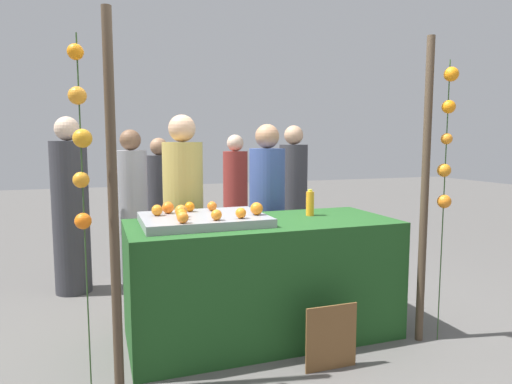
% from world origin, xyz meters
% --- Properties ---
extents(ground_plane, '(24.00, 24.00, 0.00)m').
position_xyz_m(ground_plane, '(0.00, 0.00, 0.00)').
color(ground_plane, '#565451').
extents(stall_counter, '(1.97, 0.85, 0.88)m').
position_xyz_m(stall_counter, '(0.00, 0.00, 0.44)').
color(stall_counter, '#1E4C1E').
rests_on(stall_counter, ground_plane).
extents(orange_tray, '(0.87, 0.65, 0.06)m').
position_xyz_m(orange_tray, '(-0.43, 0.04, 0.91)').
color(orange_tray, gray).
rests_on(orange_tray, stall_counter).
extents(orange_0, '(0.08, 0.08, 0.08)m').
position_xyz_m(orange_0, '(-0.75, 0.13, 0.98)').
color(orange_0, orange).
rests_on(orange_0, orange_tray).
extents(orange_1, '(0.09, 0.09, 0.09)m').
position_xyz_m(orange_1, '(-0.66, 0.21, 0.98)').
color(orange_1, orange).
rests_on(orange_1, orange_tray).
extents(orange_2, '(0.09, 0.09, 0.09)m').
position_xyz_m(orange_2, '(-0.60, 0.02, 0.98)').
color(orange_2, orange).
rests_on(orange_2, orange_tray).
extents(orange_3, '(0.07, 0.07, 0.07)m').
position_xyz_m(orange_3, '(-0.62, -0.10, 0.97)').
color(orange_3, orange).
rests_on(orange_3, orange_tray).
extents(orange_4, '(0.08, 0.08, 0.08)m').
position_xyz_m(orange_4, '(-0.63, -0.23, 0.97)').
color(orange_4, orange).
rests_on(orange_4, orange_tray).
extents(orange_5, '(0.07, 0.07, 0.07)m').
position_xyz_m(orange_5, '(-0.22, -0.17, 0.97)').
color(orange_5, orange).
rests_on(orange_5, orange_tray).
extents(orange_6, '(0.07, 0.07, 0.07)m').
position_xyz_m(orange_6, '(-0.40, -0.19, 0.97)').
color(orange_6, orange).
rests_on(orange_6, orange_tray).
extents(orange_7, '(0.07, 0.07, 0.07)m').
position_xyz_m(orange_7, '(-0.33, 0.22, 0.97)').
color(orange_7, orange).
rests_on(orange_7, orange_tray).
extents(orange_8, '(0.08, 0.08, 0.08)m').
position_xyz_m(orange_8, '(-0.50, 0.24, 0.97)').
color(orange_8, orange).
rests_on(orange_8, orange_tray).
extents(orange_9, '(0.09, 0.09, 0.09)m').
position_xyz_m(orange_9, '(-0.07, -0.07, 0.98)').
color(orange_9, orange).
rests_on(orange_9, orange_tray).
extents(juice_bottle, '(0.06, 0.06, 0.21)m').
position_xyz_m(juice_bottle, '(0.44, 0.11, 0.98)').
color(juice_bottle, orange).
rests_on(juice_bottle, stall_counter).
extents(chalkboard_sign, '(0.36, 0.03, 0.44)m').
position_xyz_m(chalkboard_sign, '(0.23, -0.63, 0.21)').
color(chalkboard_sign, brown).
rests_on(chalkboard_sign, ground_plane).
extents(vendor_left, '(0.34, 0.34, 1.68)m').
position_xyz_m(vendor_left, '(-0.46, 0.69, 0.78)').
color(vendor_left, tan).
rests_on(vendor_left, ground_plane).
extents(vendor_right, '(0.32, 0.32, 1.62)m').
position_xyz_m(vendor_right, '(0.31, 0.73, 0.75)').
color(vendor_right, '#384C8C').
rests_on(vendor_right, ground_plane).
extents(crowd_person_0, '(0.32, 0.32, 1.58)m').
position_xyz_m(crowd_person_0, '(-0.81, 1.72, 0.74)').
color(crowd_person_0, '#99999E').
rests_on(crowd_person_0, ground_plane).
extents(crowd_person_1, '(0.34, 0.34, 1.69)m').
position_xyz_m(crowd_person_1, '(-1.40, 1.54, 0.79)').
color(crowd_person_1, '#333338').
rests_on(crowd_person_1, ground_plane).
extents(crowd_person_2, '(0.33, 0.33, 1.64)m').
position_xyz_m(crowd_person_2, '(1.02, 1.75, 0.76)').
color(crowd_person_2, '#333338').
rests_on(crowd_person_2, ground_plane).
extents(crowd_person_3, '(0.30, 0.30, 1.50)m').
position_xyz_m(crowd_person_3, '(-0.46, 2.26, 0.70)').
color(crowd_person_3, '#333338').
rests_on(crowd_person_3, ground_plane).
extents(crowd_person_4, '(0.31, 0.31, 1.54)m').
position_xyz_m(crowd_person_4, '(0.50, 2.35, 0.72)').
color(crowd_person_4, maroon).
rests_on(crowd_person_4, ground_plane).
extents(canopy_post_left, '(0.06, 0.06, 2.19)m').
position_xyz_m(canopy_post_left, '(-1.07, -0.46, 1.10)').
color(canopy_post_left, '#473828').
rests_on(canopy_post_left, ground_plane).
extents(canopy_post_right, '(0.06, 0.06, 2.19)m').
position_xyz_m(canopy_post_right, '(1.07, -0.46, 1.10)').
color(canopy_post_right, '#473828').
rests_on(canopy_post_right, ground_plane).
extents(garland_strand_left, '(0.11, 0.11, 2.03)m').
position_xyz_m(garland_strand_left, '(-1.22, -0.51, 1.46)').
color(garland_strand_left, '#2D4C23').
rests_on(garland_strand_left, ground_plane).
extents(garland_strand_right, '(0.11, 0.11, 2.03)m').
position_xyz_m(garland_strand_right, '(1.20, -0.51, 1.47)').
color(garland_strand_right, '#2D4C23').
rests_on(garland_strand_right, ground_plane).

